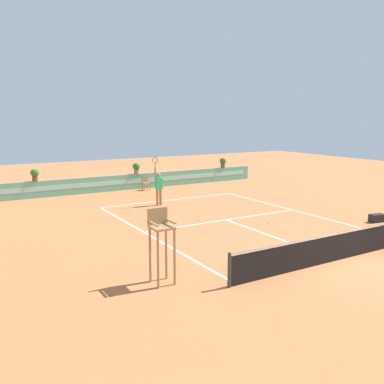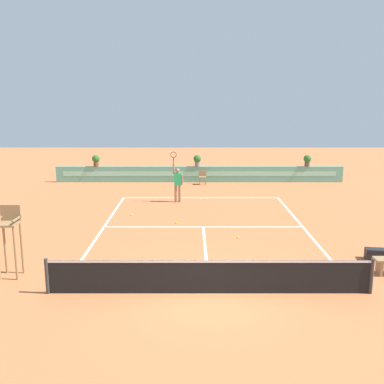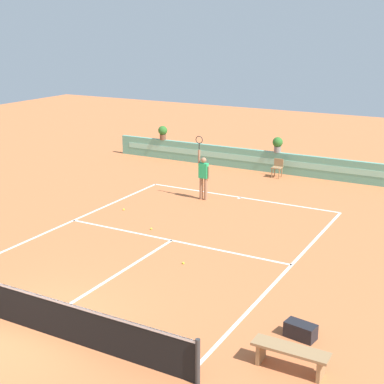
% 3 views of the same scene
% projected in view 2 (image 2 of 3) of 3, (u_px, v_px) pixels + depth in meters
% --- Properties ---
extents(ground_plane, '(60.00, 60.00, 0.00)m').
position_uv_depth(ground_plane, '(204.00, 230.00, 18.16)').
color(ground_plane, '#C66B3D').
extents(court_lines, '(8.32, 11.94, 0.01)m').
position_uv_depth(court_lines, '(203.00, 225.00, 18.86)').
color(court_lines, white).
rests_on(court_lines, ground).
extents(net, '(8.92, 0.10, 1.00)m').
position_uv_depth(net, '(209.00, 276.00, 12.18)').
color(net, '#333333').
rests_on(net, ground).
extents(back_wall_barrier, '(18.00, 0.21, 1.00)m').
position_uv_depth(back_wall_barrier, '(200.00, 174.00, 28.22)').
color(back_wall_barrier, '#60A88E').
rests_on(back_wall_barrier, ground).
extents(umpire_chair, '(0.60, 0.60, 2.14)m').
position_uv_depth(umpire_chair, '(10.00, 233.00, 13.25)').
color(umpire_chair, '#99754C').
rests_on(umpire_chair, ground).
extents(ball_kid_chair, '(0.44, 0.44, 0.85)m').
position_uv_depth(ball_kid_chair, '(203.00, 177.00, 27.51)').
color(ball_kid_chair, '#99754C').
rests_on(ball_kid_chair, ground).
extents(gear_bag, '(0.75, 0.46, 0.36)m').
position_uv_depth(gear_bag, '(376.00, 254.00, 14.83)').
color(gear_bag, black).
rests_on(gear_bag, ground).
extents(tennis_player, '(0.62, 0.23, 2.58)m').
position_uv_depth(tennis_player, '(178.00, 182.00, 22.75)').
color(tennis_player, '#9E7051').
rests_on(tennis_player, ground).
extents(tennis_ball_near_baseline, '(0.07, 0.07, 0.07)m').
position_uv_depth(tennis_ball_near_baseline, '(132.00, 215.00, 20.32)').
color(tennis_ball_near_baseline, '#CCE033').
rests_on(tennis_ball_near_baseline, ground).
extents(tennis_ball_mid_court, '(0.07, 0.07, 0.07)m').
position_uv_depth(tennis_ball_mid_court, '(176.00, 223.00, 19.07)').
color(tennis_ball_mid_court, '#CCE033').
rests_on(tennis_ball_mid_court, ground).
extents(tennis_ball_by_sideline, '(0.07, 0.07, 0.07)m').
position_uv_depth(tennis_ball_by_sideline, '(238.00, 237.00, 17.10)').
color(tennis_ball_by_sideline, '#CCE033').
rests_on(tennis_ball_by_sideline, ground).
extents(potted_plant_far_left, '(0.48, 0.48, 0.72)m').
position_uv_depth(potted_plant_far_left, '(96.00, 160.00, 28.03)').
color(potted_plant_far_left, brown).
rests_on(potted_plant_far_left, back_wall_barrier).
extents(potted_plant_far_right, '(0.48, 0.48, 0.72)m').
position_uv_depth(potted_plant_far_right, '(308.00, 160.00, 28.03)').
color(potted_plant_far_right, '#514C47').
rests_on(potted_plant_far_right, back_wall_barrier).
extents(potted_plant_centre, '(0.48, 0.48, 0.72)m').
position_uv_depth(potted_plant_centre, '(198.00, 160.00, 28.03)').
color(potted_plant_centre, gray).
rests_on(potted_plant_centre, back_wall_barrier).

